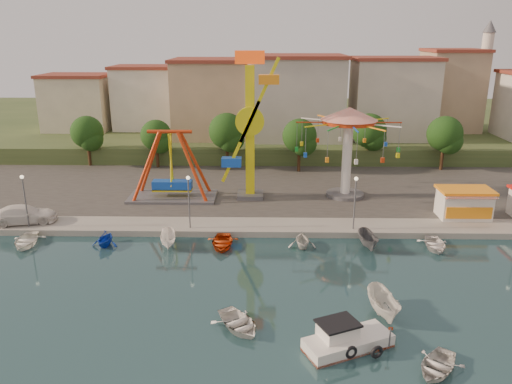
{
  "coord_description": "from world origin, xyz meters",
  "views": [
    {
      "loc": [
        -0.63,
        -32.56,
        18.79
      ],
      "look_at": [
        -1.53,
        14.0,
        4.0
      ],
      "focal_mm": 35.0,
      "sensor_mm": 36.0,
      "label": 1
    }
  ],
  "objects_px": {
    "rowboat_a": "(239,323)",
    "van": "(24,214)",
    "pirate_ship_ride": "(171,166)",
    "cabin_motorboat": "(346,341)",
    "skiff": "(384,305)",
    "kamikaze_tower": "(252,130)",
    "wave_swinger": "(348,132)"
  },
  "relations": [
    {
      "from": "pirate_ship_ride",
      "to": "wave_swinger",
      "type": "xyz_separation_m",
      "value": [
        20.09,
        1.16,
        3.8
      ]
    },
    {
      "from": "van",
      "to": "kamikaze_tower",
      "type": "bearing_deg",
      "value": -83.2
    },
    {
      "from": "pirate_ship_ride",
      "to": "kamikaze_tower",
      "type": "distance_m",
      "value": 10.1
    },
    {
      "from": "skiff",
      "to": "wave_swinger",
      "type": "bearing_deg",
      "value": 81.35
    },
    {
      "from": "pirate_ship_ride",
      "to": "van",
      "type": "distance_m",
      "value": 16.11
    },
    {
      "from": "rowboat_a",
      "to": "skiff",
      "type": "distance_m",
      "value": 10.17
    },
    {
      "from": "kamikaze_tower",
      "to": "cabin_motorboat",
      "type": "relative_size",
      "value": 2.77
    },
    {
      "from": "pirate_ship_ride",
      "to": "cabin_motorboat",
      "type": "height_order",
      "value": "pirate_ship_ride"
    },
    {
      "from": "cabin_motorboat",
      "to": "rowboat_a",
      "type": "distance_m",
      "value": 7.12
    },
    {
      "from": "wave_swinger",
      "to": "skiff",
      "type": "distance_m",
      "value": 26.26
    },
    {
      "from": "kamikaze_tower",
      "to": "van",
      "type": "distance_m",
      "value": 25.31
    },
    {
      "from": "kamikaze_tower",
      "to": "skiff",
      "type": "distance_m",
      "value": 27.38
    },
    {
      "from": "skiff",
      "to": "van",
      "type": "distance_m",
      "value": 36.18
    },
    {
      "from": "kamikaze_tower",
      "to": "rowboat_a",
      "type": "relative_size",
      "value": 4.1
    },
    {
      "from": "skiff",
      "to": "van",
      "type": "height_order",
      "value": "van"
    },
    {
      "from": "pirate_ship_ride",
      "to": "kamikaze_tower",
      "type": "relative_size",
      "value": 0.61
    },
    {
      "from": "rowboat_a",
      "to": "kamikaze_tower",
      "type": "bearing_deg",
      "value": 57.13
    },
    {
      "from": "kamikaze_tower",
      "to": "rowboat_a",
      "type": "distance_m",
      "value": 27.41
    },
    {
      "from": "cabin_motorboat",
      "to": "skiff",
      "type": "relative_size",
      "value": 1.35
    },
    {
      "from": "pirate_ship_ride",
      "to": "skiff",
      "type": "bearing_deg",
      "value": -51.68
    },
    {
      "from": "wave_swinger",
      "to": "van",
      "type": "height_order",
      "value": "wave_swinger"
    },
    {
      "from": "cabin_motorboat",
      "to": "van",
      "type": "height_order",
      "value": "van"
    },
    {
      "from": "wave_swinger",
      "to": "van",
      "type": "distance_m",
      "value": 35.55
    },
    {
      "from": "rowboat_a",
      "to": "van",
      "type": "bearing_deg",
      "value": 109.6
    },
    {
      "from": "wave_swinger",
      "to": "cabin_motorboat",
      "type": "height_order",
      "value": "wave_swinger"
    },
    {
      "from": "kamikaze_tower",
      "to": "wave_swinger",
      "type": "bearing_deg",
      "value": 4.29
    },
    {
      "from": "wave_swinger",
      "to": "rowboat_a",
      "type": "bearing_deg",
      "value": -112.35
    },
    {
      "from": "kamikaze_tower",
      "to": "rowboat_a",
      "type": "height_order",
      "value": "kamikaze_tower"
    },
    {
      "from": "rowboat_a",
      "to": "van",
      "type": "height_order",
      "value": "van"
    },
    {
      "from": "pirate_ship_ride",
      "to": "skiff",
      "type": "xyz_separation_m",
      "value": [
        18.99,
        -24.03,
        -3.54
      ]
    },
    {
      "from": "wave_swinger",
      "to": "van",
      "type": "bearing_deg",
      "value": -164.4
    },
    {
      "from": "kamikaze_tower",
      "to": "van",
      "type": "bearing_deg",
      "value": -159.34
    }
  ]
}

